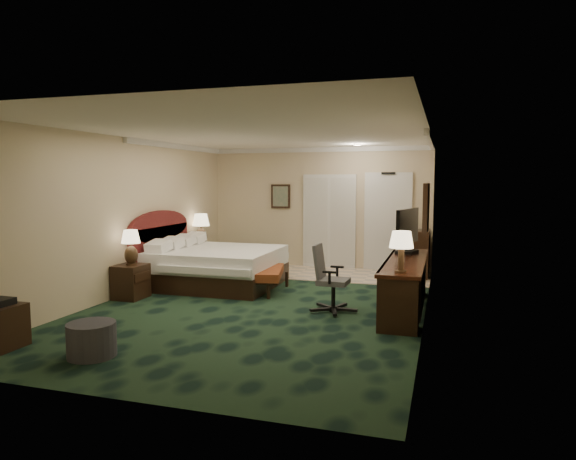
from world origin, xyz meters
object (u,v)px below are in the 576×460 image
(lamp_far, at_px, (201,230))
(minibar, at_px, (416,253))
(desk, at_px, (405,285))
(nightstand_near, at_px, (131,282))
(ottoman, at_px, (92,340))
(desk_chair, at_px, (333,278))
(lamp_near, at_px, (131,247))
(bed, at_px, (218,267))
(bed_bench, at_px, (269,280))
(nightstand_far, at_px, (202,259))
(tv, at_px, (407,231))

(lamp_far, xyz_separation_m, minibar, (4.49, 0.77, -0.43))
(minibar, bearing_deg, desk, -90.13)
(nightstand_near, bearing_deg, minibar, 37.87)
(ottoman, relative_size, desk_chair, 0.53)
(lamp_near, xyz_separation_m, ottoman, (1.22, -2.60, -0.67))
(bed, xyz_separation_m, nightstand_near, (-0.94, -1.41, -0.06))
(nightstand_near, height_order, desk, desk)
(lamp_far, distance_m, bed_bench, 2.69)
(bed, relative_size, desk, 0.81)
(ottoman, bearing_deg, desk, 44.26)
(nightstand_far, bearing_deg, ottoman, -76.59)
(nightstand_near, distance_m, tv, 4.67)
(lamp_far, relative_size, desk_chair, 0.69)
(ottoman, xyz_separation_m, desk, (3.20, 3.12, 0.19))
(ottoman, relative_size, desk, 0.20)
(tv, bearing_deg, desk_chair, -116.22)
(lamp_near, distance_m, desk_chair, 3.42)
(ottoman, bearing_deg, nightstand_near, 115.67)
(tv, xyz_separation_m, desk_chair, (-0.99, -1.14, -0.63))
(nightstand_near, distance_m, lamp_near, 0.58)
(lamp_near, distance_m, desk, 4.48)
(nightstand_near, bearing_deg, nightstand_far, 90.08)
(lamp_far, height_order, ottoman, lamp_far)
(bed_bench, bearing_deg, nightstand_near, -164.40)
(lamp_near, bearing_deg, minibar, 38.00)
(minibar, bearing_deg, nightstand_near, -142.13)
(nightstand_near, distance_m, minibar, 5.64)
(desk_chair, bearing_deg, nightstand_near, -176.00)
(bed, xyz_separation_m, lamp_near, (-0.92, -1.41, 0.51))
(desk, xyz_separation_m, tv, (-0.03, 0.75, 0.75))
(lamp_near, distance_m, tv, 4.58)
(bed, xyz_separation_m, minibar, (3.51, 2.05, 0.13))
(desk_chair, bearing_deg, lamp_near, -176.00)
(lamp_far, relative_size, minibar, 0.72)
(lamp_far, bearing_deg, lamp_near, -88.57)
(lamp_far, height_order, tv, tv)
(nightstand_near, distance_m, ottoman, 2.88)
(lamp_far, bearing_deg, desk_chair, -36.43)
(bed, distance_m, lamp_far, 1.71)
(ottoman, distance_m, desk_chair, 3.50)
(lamp_near, bearing_deg, desk, 6.68)
(lamp_far, xyz_separation_m, ottoman, (1.29, -5.29, -0.71))
(bed, bearing_deg, lamp_far, 127.55)
(nightstand_far, bearing_deg, desk, -25.60)
(nightstand_near, relative_size, minibar, 0.59)
(minibar, bearing_deg, nightstand_far, -169.69)
(lamp_far, xyz_separation_m, tv, (4.45, -1.42, 0.24))
(bed, relative_size, ottoman, 4.05)
(minibar, bearing_deg, bed, -149.74)
(desk_chair, height_order, minibar, desk_chair)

